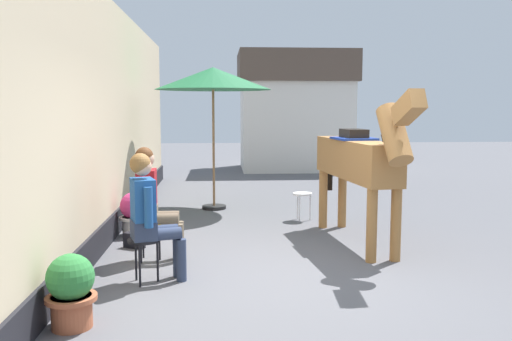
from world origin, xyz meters
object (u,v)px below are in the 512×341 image
Objects in this scene: flower_planter_near at (71,290)px; seated_visitor_far at (152,198)px; seated_visitor_near at (149,211)px; cafe_parasol at (213,80)px; satchel_bag at (134,240)px; spare_stool_white at (303,196)px; saddled_horse_center at (359,160)px; flower_planter_far at (134,213)px.

seated_visitor_far is at bearing 77.72° from flower_planter_near.
seated_visitor_near is at bearing 66.42° from flower_planter_near.
flower_planter_near is at bearing -102.28° from seated_visitor_far.
satchel_bag is (-1.03, -2.76, -2.26)m from cafe_parasol.
flower_planter_near is (-0.44, -2.03, -0.44)m from seated_visitor_far.
cafe_parasol is 2.70m from spare_stool_white.
flower_planter_near is (-0.52, -1.18, -0.44)m from seated_visitor_near.
flower_planter_near is at bearing 116.46° from satchel_bag.
cafe_parasol reaches higher than saddled_horse_center.
saddled_horse_center is at bearing 12.67° from seated_visitor_far.
spare_stool_white is 3.00m from satchel_bag.
flower_planter_far is at bearing 103.14° from seated_visitor_near.
flower_planter_near and flower_planter_far have the same top height.
spare_stool_white is (1.47, -1.14, -1.96)m from cafe_parasol.
cafe_parasol is (-1.99, 2.77, 1.20)m from saddled_horse_center.
flower_planter_far is at bearing 166.92° from saddled_horse_center.
seated_visitor_near is 1.66m from satchel_bag.
cafe_parasol reaches higher than spare_stool_white.
seated_visitor_far is at bearing 94.97° from seated_visitor_near.
flower_planter_far is 0.76m from satchel_bag.
satchel_bag is at bearing 105.32° from seated_visitor_near.
spare_stool_white is (2.10, 3.09, -0.38)m from seated_visitor_near.
flower_planter_near is 5.89m from cafe_parasol.
seated_visitor_far is 3.02× the size of spare_stool_white.
cafe_parasol reaches higher than flower_planter_far.
cafe_parasol is 9.21× the size of satchel_bag.
satchel_bag is at bearing 87.52° from flower_planter_near.
seated_visitor_far is 2.78m from saddled_horse_center.
flower_planter_near is at bearing -121.51° from spare_stool_white.
flower_planter_near is 1.39× the size of spare_stool_white.
seated_visitor_far is 2.17× the size of flower_planter_far.
cafe_parasol is at bearing 81.51° from seated_visitor_near.
spare_stool_white is at bearing 55.76° from seated_visitor_near.
cafe_parasol is at bearing 78.21° from seated_visitor_far.
satchel_bag is (-0.40, 1.46, -0.68)m from seated_visitor_near.
cafe_parasol reaches higher than seated_visitor_far.
saddled_horse_center is 4.67× the size of flower_planter_near.
flower_planter_far is at bearing -160.80° from spare_stool_white.
seated_visitor_near is 0.85m from seated_visitor_far.
spare_stool_white is at bearing 58.49° from flower_planter_near.
seated_visitor_near is 0.54× the size of cafe_parasol.
flower_planter_far is 0.25× the size of cafe_parasol.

